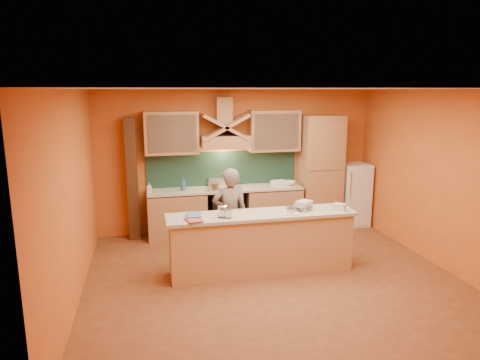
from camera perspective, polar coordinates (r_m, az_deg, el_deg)
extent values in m
cube|color=brown|center=(6.63, 4.39, -12.95)|extent=(5.50, 5.00, 0.01)
cube|color=white|center=(6.02, 4.82, 12.03)|extent=(5.50, 5.00, 0.01)
cube|color=orange|center=(8.55, -0.35, 2.59)|extent=(5.50, 0.02, 2.80)
cube|color=orange|center=(3.96, 15.46, -8.99)|extent=(5.50, 0.02, 2.80)
cube|color=orange|center=(5.98, -21.47, -2.30)|extent=(0.02, 5.00, 2.80)
cube|color=orange|center=(7.45, 25.24, 0.06)|extent=(0.02, 5.00, 2.80)
cube|color=#B07B50|center=(8.30, -8.39, -4.69)|extent=(1.10, 0.60, 0.86)
cube|color=#B07B50|center=(8.64, 4.31, -3.94)|extent=(1.10, 0.60, 0.86)
cube|color=#B7AE9B|center=(8.30, -1.93, -1.22)|extent=(3.00, 0.62, 0.04)
cube|color=black|center=(8.41, -1.91, -4.20)|extent=(0.60, 0.58, 0.90)
cube|color=#18352C|center=(8.50, -2.31, 1.51)|extent=(3.00, 0.03, 0.70)
cube|color=#B07B50|center=(8.19, -2.04, 5.14)|extent=(0.92, 0.50, 0.24)
cube|color=#B07B50|center=(8.24, -2.20, 9.23)|extent=(0.30, 0.30, 0.50)
cube|color=#B07B50|center=(8.12, -9.14, 6.22)|extent=(1.00, 0.35, 0.80)
cube|color=#B07B50|center=(8.48, 4.55, 6.57)|extent=(1.00, 0.35, 0.80)
cube|color=#B07B50|center=(8.81, 10.62, 1.02)|extent=(0.80, 0.60, 2.30)
cube|color=white|center=(9.23, 14.78, -1.86)|extent=(0.58, 0.60, 1.30)
cube|color=#472816|center=(8.26, -14.16, 0.14)|extent=(0.20, 0.30, 2.30)
cube|color=tan|center=(6.70, 2.87, -8.58)|extent=(2.80, 0.55, 0.88)
cube|color=#B7AE9B|center=(6.55, 2.91, -4.64)|extent=(2.90, 0.62, 0.05)
imported|color=#70665B|center=(6.97, -1.34, -4.74)|extent=(0.61, 0.43, 1.58)
cylinder|color=#B6B6BD|center=(8.10, -3.43, -1.03)|extent=(0.27, 0.27, 0.15)
cylinder|color=#B3B4BB|center=(8.33, -0.78, -0.63)|extent=(0.22, 0.22, 0.15)
imported|color=beige|center=(8.10, -12.02, -0.99)|extent=(0.09, 0.09, 0.18)
imported|color=#324E8A|center=(8.15, -7.62, -0.46)|extent=(0.14, 0.14, 0.26)
imported|color=silver|center=(8.61, 6.59, -0.41)|extent=(0.29, 0.29, 0.08)
cube|color=white|center=(8.52, 5.28, -0.42)|extent=(0.33, 0.29, 0.10)
imported|color=#A5403B|center=(6.15, -7.12, -5.44)|extent=(0.26, 0.32, 0.03)
imported|color=teal|center=(6.36, -7.14, -4.68)|extent=(0.23, 0.31, 0.02)
cylinder|color=silver|center=(6.30, -2.39, -4.25)|extent=(0.17, 0.17, 0.17)
cylinder|color=silver|center=(6.27, -1.64, -4.51)|extent=(0.11, 0.11, 0.13)
cube|color=silver|center=(6.53, 6.70, -4.11)|extent=(0.14, 0.14, 0.09)
imported|color=white|center=(6.76, 8.24, -3.68)|extent=(0.35, 0.35, 0.07)
cube|color=beige|center=(6.51, 6.87, -4.50)|extent=(0.28, 0.24, 0.02)
cube|color=beige|center=(6.76, 8.54, -3.37)|extent=(0.28, 0.27, 0.15)
cube|color=beige|center=(6.84, 13.12, -3.54)|extent=(0.22, 0.22, 0.11)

